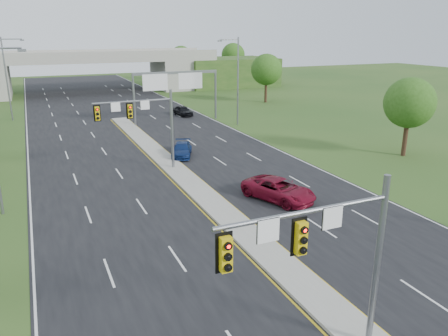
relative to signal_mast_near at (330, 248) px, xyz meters
name	(u,v)px	position (x,y,z in m)	size (l,w,h in m)	color
road	(146,143)	(2.26, 35.07, -4.72)	(24.00, 160.00, 0.02)	black
median	(180,174)	(2.26, 23.07, -4.63)	(2.00, 54.00, 0.16)	gray
lane_markings	(155,158)	(1.66, 28.99, -4.70)	(23.72, 160.00, 0.01)	gold
signal_mast_near	(330,248)	(0.00, 0.00, 0.00)	(6.62, 0.60, 7.00)	slate
signal_mast_far	(146,118)	(0.00, 25.00, 0.00)	(6.62, 0.60, 7.00)	slate
sign_gantry	(175,83)	(8.95, 44.99, 0.51)	(11.58, 0.44, 6.67)	slate
overpass	(88,74)	(2.26, 80.07, -1.17)	(80.00, 14.00, 8.10)	gray
lightpole_l_far	(8,75)	(-11.03, 55.07, 1.38)	(2.85, 0.25, 11.00)	slate
lightpole_r_far	(237,77)	(15.56, 40.07, 1.38)	(2.85, 0.25, 11.00)	slate
tree_r_near	(410,103)	(24.26, 20.07, 0.45)	(4.80, 4.80, 7.60)	#382316
tree_r_mid	(266,70)	(28.26, 55.07, 0.78)	(5.20, 5.20, 8.12)	#382316
tree_back_c	(181,58)	(26.26, 94.07, 0.78)	(5.60, 5.60, 8.32)	#382316
tree_back_d	(233,55)	(40.26, 94.07, 1.11)	(6.00, 6.00, 8.85)	#382316
car_far_a	(279,190)	(6.95, 14.77, -3.93)	(2.59, 5.61, 1.56)	maroon
car_far_b	(182,150)	(4.26, 28.63, -4.06)	(1.80, 4.42, 1.28)	navy
car_far_c	(183,111)	(11.28, 49.01, -4.00)	(1.66, 4.13, 1.41)	black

